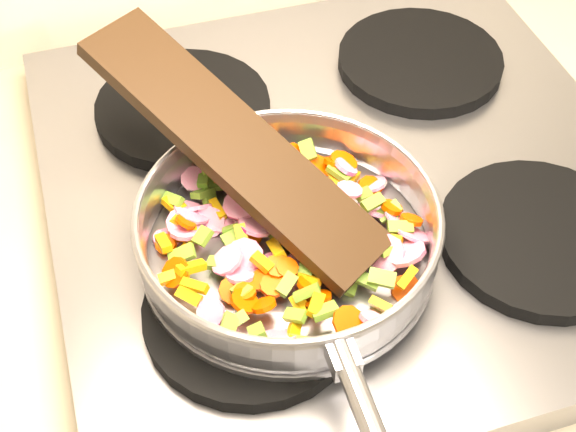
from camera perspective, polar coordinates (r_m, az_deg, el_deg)
name	(u,v)px	position (r m, az deg, el deg)	size (l,w,h in m)	color
cooktop	(347,187)	(0.83, 4.18, 2.09)	(0.60, 0.60, 0.04)	#939399
grate_fl	(252,311)	(0.70, -2.58, -6.73)	(0.19, 0.19, 0.02)	black
grate_fr	(540,237)	(0.79, 17.48, -1.45)	(0.19, 0.19, 0.02)	black
grate_bl	(183,108)	(0.89, -7.47, 7.64)	(0.19, 0.19, 0.02)	black
grate_br	(420,61)	(0.96, 9.37, 10.85)	(0.19, 0.19, 0.02)	black
saute_pan	(289,233)	(0.70, 0.06, -1.19)	(0.31, 0.48, 0.06)	#9E9EA5
vegetable_heap	(284,231)	(0.72, -0.32, -1.10)	(0.25, 0.25, 0.04)	orange
wooden_spatula	(233,144)	(0.72, -3.93, 5.11)	(0.33, 0.07, 0.02)	black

